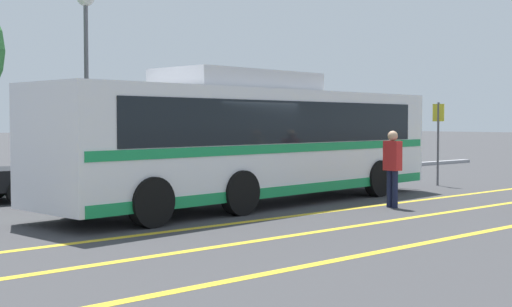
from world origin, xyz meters
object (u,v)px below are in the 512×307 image
at_px(transit_bus, 255,139).
at_px(street_lamp, 86,33).
at_px(pedestrian_1, 392,163).
at_px(bus_stop_sign, 438,133).

xyz_separation_m(transit_bus, street_lamp, (-0.60, 7.50, 3.25)).
xyz_separation_m(transit_bus, pedestrian_1, (2.01, -2.69, -0.57)).
relative_size(pedestrian_1, street_lamp, 0.29).
bearing_deg(bus_stop_sign, pedestrian_1, -70.57).
bearing_deg(street_lamp, pedestrian_1, -75.60).
bearing_deg(pedestrian_1, transit_bus, -139.83).
distance_m(pedestrian_1, street_lamp, 11.19).
relative_size(transit_bus, bus_stop_sign, 4.57).
bearing_deg(transit_bus, pedestrian_1, 31.72).
bearing_deg(street_lamp, transit_bus, -85.41).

